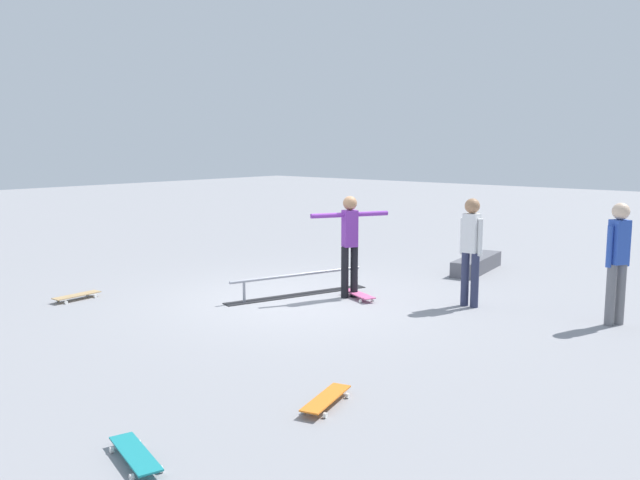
% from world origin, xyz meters
% --- Properties ---
extents(ground_plane, '(60.00, 60.00, 0.00)m').
position_xyz_m(ground_plane, '(0.00, 0.00, 0.00)').
color(ground_plane, gray).
extents(grind_rail, '(2.61, 1.03, 0.38)m').
position_xyz_m(grind_rail, '(-0.19, -0.28, 0.16)').
color(grind_rail, black).
rests_on(grind_rail, ground_plane).
extents(skate_ledge, '(1.89, 0.74, 0.30)m').
position_xyz_m(skate_ledge, '(-4.13, 1.00, 0.15)').
color(skate_ledge, '#595960').
rests_on(skate_ledge, ground_plane).
extents(skater_main, '(1.25, 0.72, 1.70)m').
position_xyz_m(skater_main, '(-0.66, 0.47, 0.99)').
color(skater_main, black).
rests_on(skater_main, ground_plane).
extents(skateboard_main, '(0.49, 0.82, 0.09)m').
position_xyz_m(skateboard_main, '(-0.68, 0.65, 0.07)').
color(skateboard_main, '#E05993').
rests_on(skateboard_main, ground_plane).
extents(bystander_blue_shirt, '(0.38, 0.29, 1.75)m').
position_xyz_m(bystander_blue_shirt, '(-1.78, 4.38, 0.99)').
color(bystander_blue_shirt, slate).
rests_on(bystander_blue_shirt, ground_plane).
extents(bystander_white_shirt, '(0.24, 0.39, 1.72)m').
position_xyz_m(bystander_white_shirt, '(-1.40, 2.30, 0.97)').
color(bystander_white_shirt, '#2D3351').
rests_on(bystander_white_shirt, ground_plane).
extents(loose_skateboard_teal, '(0.42, 0.82, 0.09)m').
position_xyz_m(loose_skateboard_teal, '(5.06, 2.77, 0.07)').
color(loose_skateboard_teal, teal).
rests_on(loose_skateboard_teal, ground_plane).
extents(loose_skateboard_orange, '(0.82, 0.41, 0.09)m').
position_xyz_m(loose_skateboard_orange, '(3.15, 3.18, 0.07)').
color(loose_skateboard_orange, orange).
rests_on(loose_skateboard_orange, ground_plane).
extents(loose_skateboard_natural, '(0.81, 0.30, 0.09)m').
position_xyz_m(loose_skateboard_natural, '(2.43, -2.82, 0.07)').
color(loose_skateboard_natural, tan).
rests_on(loose_skateboard_natural, ground_plane).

